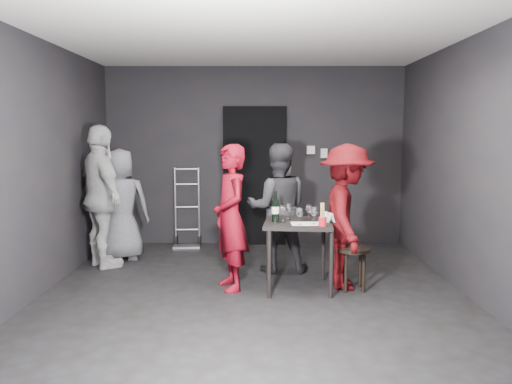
{
  "coord_description": "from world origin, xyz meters",
  "views": [
    {
      "loc": [
        0.05,
        -5.12,
        1.7
      ],
      "look_at": [
        0.03,
        0.25,
        1.07
      ],
      "focal_mm": 35.0,
      "sensor_mm": 36.0,
      "label": 1
    }
  ],
  "objects_px": {
    "server_red": "(231,213)",
    "woman_black": "(278,205)",
    "man_maroon": "(346,212)",
    "bystander_grey": "(121,205)",
    "stool": "(353,256)",
    "wine_bottle": "(275,210)",
    "bystander_cream": "(101,182)",
    "hand_truck": "(187,232)",
    "tasting_table": "(298,230)",
    "breadstick_cup": "(323,215)"
  },
  "relations": [
    {
      "from": "man_maroon",
      "to": "bystander_grey",
      "type": "height_order",
      "value": "man_maroon"
    },
    {
      "from": "hand_truck",
      "to": "bystander_cream",
      "type": "xyz_separation_m",
      "value": [
        -0.9,
        -1.19,
        0.87
      ]
    },
    {
      "from": "wine_bottle",
      "to": "hand_truck",
      "type": "bearing_deg",
      "value": 121.0
    },
    {
      "from": "hand_truck",
      "to": "man_maroon",
      "type": "height_order",
      "value": "man_maroon"
    },
    {
      "from": "bystander_grey",
      "to": "breadstick_cup",
      "type": "distance_m",
      "value": 2.94
    },
    {
      "from": "hand_truck",
      "to": "stool",
      "type": "distance_m",
      "value": 2.99
    },
    {
      "from": "tasting_table",
      "to": "man_maroon",
      "type": "xyz_separation_m",
      "value": [
        0.53,
        0.06,
        0.19
      ]
    },
    {
      "from": "hand_truck",
      "to": "server_red",
      "type": "bearing_deg",
      "value": -74.59
    },
    {
      "from": "wine_bottle",
      "to": "woman_black",
      "type": "bearing_deg",
      "value": 85.86
    },
    {
      "from": "stool",
      "to": "woman_black",
      "type": "bearing_deg",
      "value": 135.71
    },
    {
      "from": "breadstick_cup",
      "to": "stool",
      "type": "bearing_deg",
      "value": 29.87
    },
    {
      "from": "tasting_table",
      "to": "woman_black",
      "type": "distance_m",
      "value": 0.77
    },
    {
      "from": "stool",
      "to": "server_red",
      "type": "xyz_separation_m",
      "value": [
        -1.33,
        0.06,
        0.46
      ]
    },
    {
      "from": "hand_truck",
      "to": "stool",
      "type": "height_order",
      "value": "hand_truck"
    },
    {
      "from": "tasting_table",
      "to": "bystander_grey",
      "type": "relative_size",
      "value": 0.5
    },
    {
      "from": "man_maroon",
      "to": "hand_truck",
      "type": "bearing_deg",
      "value": 49.45
    },
    {
      "from": "bystander_grey",
      "to": "wine_bottle",
      "type": "relative_size",
      "value": 4.5
    },
    {
      "from": "bystander_grey",
      "to": "breadstick_cup",
      "type": "xyz_separation_m",
      "value": [
        2.5,
        -1.53,
        0.11
      ]
    },
    {
      "from": "tasting_table",
      "to": "wine_bottle",
      "type": "bearing_deg",
      "value": -174.81
    },
    {
      "from": "man_maroon",
      "to": "breadstick_cup",
      "type": "xyz_separation_m",
      "value": [
        -0.3,
        -0.32,
        0.02
      ]
    },
    {
      "from": "man_maroon",
      "to": "breadstick_cup",
      "type": "relative_size",
      "value": 6.53
    },
    {
      "from": "bystander_grey",
      "to": "server_red",
      "type": "bearing_deg",
      "value": 128.78
    },
    {
      "from": "bystander_grey",
      "to": "wine_bottle",
      "type": "xyz_separation_m",
      "value": [
        2.03,
        -1.29,
        0.13
      ]
    },
    {
      "from": "server_red",
      "to": "woman_black",
      "type": "distance_m",
      "value": 0.9
    },
    {
      "from": "server_red",
      "to": "man_maroon",
      "type": "relative_size",
      "value": 1.0
    },
    {
      "from": "tasting_table",
      "to": "server_red",
      "type": "height_order",
      "value": "server_red"
    },
    {
      "from": "tasting_table",
      "to": "man_maroon",
      "type": "height_order",
      "value": "man_maroon"
    },
    {
      "from": "bystander_cream",
      "to": "bystander_grey",
      "type": "relative_size",
      "value": 1.45
    },
    {
      "from": "bystander_grey",
      "to": "hand_truck",
      "type": "bearing_deg",
      "value": -145.56
    },
    {
      "from": "server_red",
      "to": "breadstick_cup",
      "type": "distance_m",
      "value": 1.0
    },
    {
      "from": "woman_black",
      "to": "stool",
      "type": "bearing_deg",
      "value": 136.35
    },
    {
      "from": "server_red",
      "to": "bystander_grey",
      "type": "bearing_deg",
      "value": -149.95
    },
    {
      "from": "man_maroon",
      "to": "breadstick_cup",
      "type": "distance_m",
      "value": 0.44
    },
    {
      "from": "hand_truck",
      "to": "bystander_cream",
      "type": "height_order",
      "value": "bystander_cream"
    },
    {
      "from": "woman_black",
      "to": "wine_bottle",
      "type": "distance_m",
      "value": 0.75
    },
    {
      "from": "woman_black",
      "to": "bystander_cream",
      "type": "distance_m",
      "value": 2.24
    },
    {
      "from": "hand_truck",
      "to": "bystander_grey",
      "type": "height_order",
      "value": "bystander_grey"
    },
    {
      "from": "hand_truck",
      "to": "wine_bottle",
      "type": "xyz_separation_m",
      "value": [
        1.26,
        -2.1,
        0.66
      ]
    },
    {
      "from": "stool",
      "to": "man_maroon",
      "type": "relative_size",
      "value": 0.28
    },
    {
      "from": "stool",
      "to": "man_maroon",
      "type": "xyz_separation_m",
      "value": [
        -0.07,
        0.11,
        0.47
      ]
    },
    {
      "from": "stool",
      "to": "man_maroon",
      "type": "distance_m",
      "value": 0.48
    },
    {
      "from": "hand_truck",
      "to": "stool",
      "type": "bearing_deg",
      "value": -50.26
    },
    {
      "from": "hand_truck",
      "to": "woman_black",
      "type": "height_order",
      "value": "woman_black"
    },
    {
      "from": "wine_bottle",
      "to": "breadstick_cup",
      "type": "bearing_deg",
      "value": -26.14
    },
    {
      "from": "tasting_table",
      "to": "server_red",
      "type": "relative_size",
      "value": 0.45
    },
    {
      "from": "bystander_cream",
      "to": "bystander_grey",
      "type": "height_order",
      "value": "bystander_cream"
    },
    {
      "from": "stool",
      "to": "man_maroon",
      "type": "bearing_deg",
      "value": 122.0
    },
    {
      "from": "bystander_cream",
      "to": "wine_bottle",
      "type": "relative_size",
      "value": 6.54
    },
    {
      "from": "hand_truck",
      "to": "breadstick_cup",
      "type": "distance_m",
      "value": 2.98
    },
    {
      "from": "stool",
      "to": "bystander_grey",
      "type": "relative_size",
      "value": 0.31
    }
  ]
}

